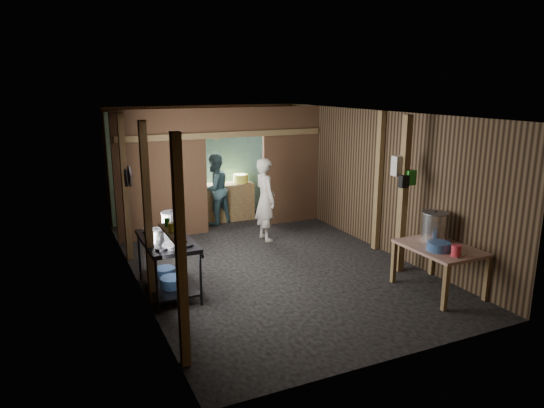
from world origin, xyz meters
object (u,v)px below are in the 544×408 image
prep_table (438,269)px  stove_pot_large (171,222)px  cook (265,200)px  yellow_tub (241,178)px  gas_range (168,266)px  pink_bucket (456,251)px  stock_pot (434,227)px

prep_table → stove_pot_large: (-3.54, 2.06, 0.63)m
cook → yellow_tub: bearing=-7.0°
prep_table → gas_range: bearing=155.8°
gas_range → prep_table: bearing=-24.2°
pink_bucket → yellow_tub: bearing=100.7°
stove_pot_large → yellow_tub: (2.37, 3.12, -0.04)m
gas_range → cook: size_ratio=0.86×
yellow_tub → cook: cook is taller
stove_pot_large → yellow_tub: bearing=52.8°
stock_pot → yellow_tub: size_ratio=1.35×
stock_pot → pink_bucket: size_ratio=2.88×
gas_range → stock_pot: size_ratio=3.04×
stove_pot_large → prep_table: bearing=-30.1°
prep_table → stock_pot: stock_pot is taller
prep_table → pink_bucket: size_ratio=7.37×
gas_range → pink_bucket: size_ratio=8.75×
stock_pot → cook: size_ratio=0.28×
pink_bucket → cook: (-1.21, 3.85, 0.04)m
stock_pot → yellow_tub: bearing=104.7°
stock_pot → yellow_tub: stock_pot is taller
gas_range → stock_pot: stock_pot is taller
pink_bucket → prep_table: bearing=74.8°
stove_pot_large → cook: cook is taller
stove_pot_large → cook: size_ratio=0.19×
gas_range → yellow_tub: (2.54, 3.51, 0.53)m
prep_table → pink_bucket: (-0.11, -0.42, 0.44)m
yellow_tub → cook: bearing=-95.0°
gas_range → stock_pot: 4.10m
stock_pot → cook: cook is taller
gas_range → stove_pot_large: 0.70m
prep_table → cook: cook is taller
gas_range → stove_pot_large: stove_pot_large is taller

